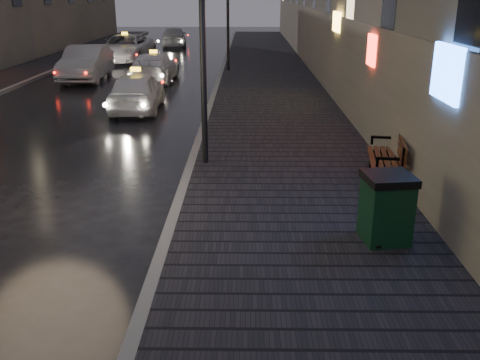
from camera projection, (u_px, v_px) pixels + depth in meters
The scene contains 14 objects.
ground at pixel (39, 304), 7.34m from camera, with size 120.00×120.00×0.00m, color black.
sidewalk at pixel (268, 74), 27.05m from camera, with size 4.60×58.00×0.15m, color black.
curb at pixel (221, 74), 27.08m from camera, with size 0.20×58.00×0.15m, color slate.
sidewalk_far at pixel (21, 74), 27.22m from camera, with size 2.40×58.00×0.15m, color black.
curb_far at pixel (46, 74), 27.20m from camera, with size 0.20×58.00×0.15m, color slate.
lamp_near at pixel (202, 18), 11.80m from camera, with size 0.36×0.36×5.28m.
lamp_far at pixel (228, 3), 26.88m from camera, with size 0.36×0.36×5.28m.
bench at pixel (390, 158), 11.48m from camera, with size 0.98×2.08×1.02m.
trash_bin at pixel (386, 207), 8.69m from camera, with size 0.85×0.85×1.15m.
taxi_near at pixel (137, 91), 18.98m from camera, with size 1.65×4.10×1.40m, color silver.
car_left_mid at pixel (86, 63), 25.50m from camera, with size 1.71×4.90×1.61m, color #919199.
taxi_mid at pixel (154, 67), 25.12m from camera, with size 1.86×4.58×1.33m, color white.
taxi_far at pixel (126, 48), 32.46m from camera, with size 2.62×5.69×1.58m, color silver.
car_far at pixel (174, 37), 40.81m from camera, with size 1.80×4.48×1.53m, color gray.
Camera 1 is at (2.86, -6.31, 4.06)m, focal length 40.00 mm.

